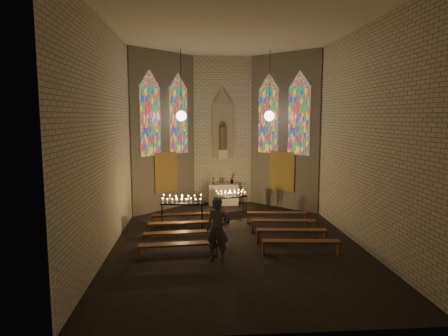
{
  "coord_description": "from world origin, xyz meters",
  "views": [
    {
      "loc": [
        -1.32,
        -13.16,
        4.18
      ],
      "look_at": [
        -0.25,
        1.59,
        2.26
      ],
      "focal_mm": 32.0,
      "sensor_mm": 36.0,
      "label": 1
    }
  ],
  "objects_px": {
    "altar": "(223,194)",
    "votive_stand_left": "(182,201)",
    "aisle_flower_pot": "(227,217)",
    "visitor": "(218,229)",
    "votive_stand_right": "(231,195)"
  },
  "relations": [
    {
      "from": "altar",
      "to": "votive_stand_left",
      "type": "xyz_separation_m",
      "value": [
        -1.84,
        -3.85,
        0.52
      ]
    },
    {
      "from": "altar",
      "to": "aisle_flower_pot",
      "type": "height_order",
      "value": "altar"
    },
    {
      "from": "aisle_flower_pot",
      "to": "visitor",
      "type": "relative_size",
      "value": 0.24
    },
    {
      "from": "votive_stand_left",
      "to": "votive_stand_right",
      "type": "relative_size",
      "value": 1.14
    },
    {
      "from": "altar",
      "to": "aisle_flower_pot",
      "type": "bearing_deg",
      "value": -91.44
    },
    {
      "from": "altar",
      "to": "votive_stand_left",
      "type": "distance_m",
      "value": 4.3
    },
    {
      "from": "votive_stand_right",
      "to": "visitor",
      "type": "height_order",
      "value": "visitor"
    },
    {
      "from": "aisle_flower_pot",
      "to": "votive_stand_left",
      "type": "distance_m",
      "value": 2.01
    },
    {
      "from": "visitor",
      "to": "votive_stand_left",
      "type": "bearing_deg",
      "value": 122.45
    },
    {
      "from": "votive_stand_left",
      "to": "visitor",
      "type": "bearing_deg",
      "value": -67.09
    },
    {
      "from": "votive_stand_left",
      "to": "votive_stand_right",
      "type": "xyz_separation_m",
      "value": [
        2.0,
        1.69,
        -0.13
      ]
    },
    {
      "from": "aisle_flower_pot",
      "to": "altar",
      "type": "bearing_deg",
      "value": 88.56
    },
    {
      "from": "aisle_flower_pot",
      "to": "visitor",
      "type": "distance_m",
      "value": 4.22
    },
    {
      "from": "aisle_flower_pot",
      "to": "visitor",
      "type": "bearing_deg",
      "value": -98.48
    },
    {
      "from": "aisle_flower_pot",
      "to": "votive_stand_right",
      "type": "distance_m",
      "value": 1.33
    }
  ]
}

